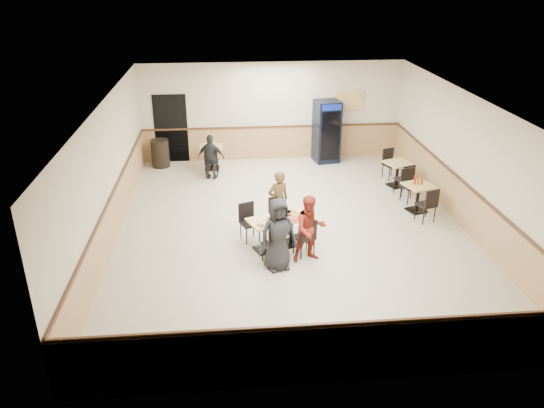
{
  "coord_description": "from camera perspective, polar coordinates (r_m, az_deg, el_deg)",
  "views": [
    {
      "loc": [
        -1.47,
        -10.88,
        5.58
      ],
      "look_at": [
        -0.51,
        -0.5,
        0.88
      ],
      "focal_mm": 35.0,
      "sensor_mm": 36.0,
      "label": 1
    }
  ],
  "objects": [
    {
      "name": "room_shell",
      "position": [
        14.69,
        7.85,
        4.12
      ],
      "size": [
        10.0,
        10.0,
        10.0
      ],
      "color": "silver",
      "rests_on": "ground"
    },
    {
      "name": "trash_bin",
      "position": [
        16.39,
        -11.92,
        5.36
      ],
      "size": [
        0.53,
        0.53,
        0.84
      ],
      "primitive_type": "cylinder",
      "color": "black",
      "rests_on": "ground"
    },
    {
      "name": "diner_woman_right",
      "position": [
        10.77,
        4.13,
        -2.68
      ],
      "size": [
        0.79,
        0.67,
        1.42
      ],
      "primitive_type": "imported",
      "rotation": [
        0.0,
        0.0,
        0.21
      ],
      "color": "maroon",
      "rests_on": "ground"
    },
    {
      "name": "side_table_far_chair_south",
      "position": [
        14.45,
        13.98,
        2.68
      ],
      "size": [
        0.52,
        0.52,
        0.88
      ],
      "primitive_type": null,
      "rotation": [
        0.0,
        0.0,
        3.49
      ],
      "color": "black",
      "rests_on": "ground"
    },
    {
      "name": "diner_woman_left",
      "position": [
        10.42,
        0.67,
        -3.3
      ],
      "size": [
        0.84,
        0.66,
        1.51
      ],
      "primitive_type": "imported",
      "rotation": [
        0.0,
        0.0,
        0.27
      ],
      "color": "black",
      "rests_on": "ground"
    },
    {
      "name": "side_table_near_chair_south",
      "position": [
        13.03,
        16.24,
        0.02
      ],
      "size": [
        0.52,
        0.52,
        0.89
      ],
      "primitive_type": null,
      "rotation": [
        0.0,
        0.0,
        3.45
      ],
      "color": "black",
      "rests_on": "ground"
    },
    {
      "name": "diner_man_opposite",
      "position": [
        12.03,
        0.69,
        0.39
      ],
      "size": [
        0.6,
        0.5,
        1.42
      ],
      "primitive_type": "imported",
      "rotation": [
        0.0,
        0.0,
        3.49
      ],
      "color": "brown",
      "rests_on": "ground"
    },
    {
      "name": "lone_diner",
      "position": [
        15.11,
        -6.57,
        5.03
      ],
      "size": [
        0.81,
        0.48,
        1.29
      ],
      "primitive_type": "imported",
      "rotation": [
        0.0,
        0.0,
        2.9
      ],
      "color": "black",
      "rests_on": "ground"
    },
    {
      "name": "side_table_far",
      "position": [
        14.94,
        13.32,
        3.55
      ],
      "size": [
        0.83,
        0.83,
        0.7
      ],
      "rotation": [
        0.0,
        0.0,
        0.35
      ],
      "color": "black",
      "rests_on": "ground"
    },
    {
      "name": "side_table_near",
      "position": [
        13.5,
        15.43,
        1.08
      ],
      "size": [
        0.82,
        0.82,
        0.7
      ],
      "rotation": [
        0.0,
        0.0,
        0.3
      ],
      "color": "black",
      "rests_on": "ground"
    },
    {
      "name": "main_chairs",
      "position": [
        11.34,
        0.46,
        -2.72
      ],
      "size": [
        1.62,
        1.82,
        0.87
      ],
      "rotation": [
        0.0,
        0.0,
        0.38
      ],
      "color": "black",
      "rests_on": "ground"
    },
    {
      "name": "main_table",
      "position": [
        11.35,
        0.67,
        -2.58
      ],
      "size": [
        1.43,
        1.07,
        0.69
      ],
      "rotation": [
        0.0,
        0.0,
        0.38
      ],
      "color": "black",
      "rests_on": "ground"
    },
    {
      "name": "side_table_far_chair_north",
      "position": [
        15.44,
        12.7,
        4.2
      ],
      "size": [
        0.52,
        0.52,
        0.88
      ],
      "primitive_type": null,
      "rotation": [
        0.0,
        0.0,
        0.35
      ],
      "color": "black",
      "rests_on": "ground"
    },
    {
      "name": "pepsi_cooler",
      "position": [
        16.45,
        5.89,
        7.77
      ],
      "size": [
        0.82,
        0.82,
        1.9
      ],
      "rotation": [
        0.0,
        0.0,
        0.16
      ],
      "color": "black",
      "rests_on": "ground"
    },
    {
      "name": "side_table_near_chair_north",
      "position": [
        13.99,
        14.67,
        1.9
      ],
      "size": [
        0.52,
        0.52,
        0.89
      ],
      "primitive_type": null,
      "rotation": [
        0.0,
        0.0,
        0.3
      ],
      "color": "black",
      "rests_on": "ground"
    },
    {
      "name": "tabletop_clutter",
      "position": [
        11.25,
        1.25,
        -1.39
      ],
      "size": [
        1.08,
        0.84,
        0.12
      ],
      "rotation": [
        0.0,
        0.0,
        0.38
      ],
      "color": "red",
      "rests_on": "main_table"
    },
    {
      "name": "back_table_chair_lone",
      "position": [
        15.4,
        -6.53,
        4.63
      ],
      "size": [
        0.44,
        0.44,
        0.9
      ],
      "primitive_type": null,
      "rotation": [
        0.0,
        0.0,
        3.09
      ],
      "color": "black",
      "rests_on": "ground"
    },
    {
      "name": "condiment_caddy",
      "position": [
        13.41,
        15.39,
        2.43
      ],
      "size": [
        0.23,
        0.06,
        0.2
      ],
      "color": "#B6210D",
      "rests_on": "side_table_near"
    },
    {
      "name": "ground",
      "position": [
        12.31,
        2.17,
        -2.7
      ],
      "size": [
        10.0,
        10.0,
        0.0
      ],
      "primitive_type": "plane",
      "color": "beige",
      "rests_on": "ground"
    },
    {
      "name": "back_table",
      "position": [
        15.93,
        -6.51,
        5.39
      ],
      "size": [
        0.69,
        0.69,
        0.71
      ],
      "rotation": [
        0.0,
        0.0,
        -0.05
      ],
      "color": "black",
      "rests_on": "ground"
    }
  ]
}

